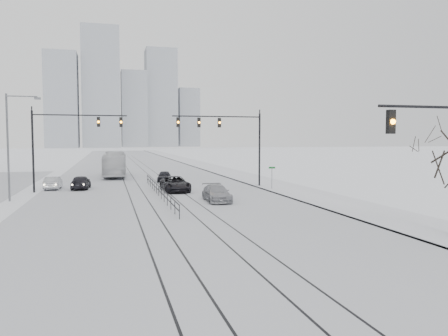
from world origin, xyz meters
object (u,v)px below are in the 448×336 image
Objects in this scene: sedan_sb_outer at (53,183)px; sedan_nb_front at (175,184)px; box_truck at (115,165)px; sedan_sb_inner at (81,182)px; sedan_nb_far at (164,176)px; sedan_nb_right at (217,193)px.

sedan_nb_front is (12.00, -5.14, 0.08)m from sedan_sb_outer.
sedan_sb_outer is at bearing 67.44° from box_truck.
sedan_sb_outer is 0.33× the size of box_truck.
sedan_nb_front is at bearing 158.66° from sedan_sb_outer.
sedan_nb_far is at bearing -142.96° from sedan_sb_inner.
sedan_nb_right is at bearing 139.77° from sedan_sb_outer.
sedan_nb_right is (11.55, -12.29, -0.04)m from sedan_sb_inner.
sedan_nb_right is 27.98m from box_truck.
sedan_nb_front is 1.41× the size of sedan_nb_far.
sedan_sb_inner is 0.35× the size of box_truck.
sedan_nb_far is (9.41, 6.01, -0.07)m from sedan_sb_inner.
sedan_nb_right is at bearing 137.68° from sedan_sb_inner.
sedan_nb_front reaches higher than sedan_sb_outer.
box_truck is at bearing -113.05° from sedan_sb_outer.
sedan_nb_right is 1.24× the size of sedan_nb_far.
sedan_nb_far is (-2.14, 18.31, -0.04)m from sedan_nb_right.
sedan_nb_front is 0.44× the size of box_truck.
sedan_sb_inner reaches higher than sedan_sb_outer.
sedan_sb_inner is 10.26m from sedan_nb_front.
box_truck reaches higher than sedan_nb_far.
sedan_sb_inner is 11.17m from sedan_nb_far.
sedan_sb_outer is 13.32m from sedan_nb_far.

